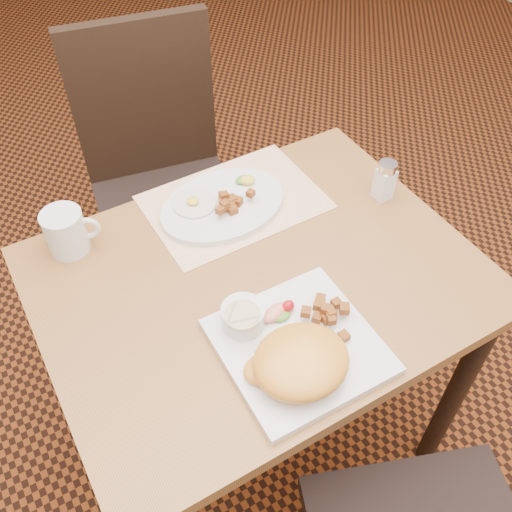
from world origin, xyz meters
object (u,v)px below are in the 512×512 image
object	(u,v)px
plate_square	(299,346)
coffee_mug	(67,232)
salt_shaker	(385,180)
plate_oval	(223,205)
chair_far	(160,171)
table	(259,307)

from	to	relation	value
plate_square	coffee_mug	world-z (taller)	coffee_mug
salt_shaker	coffee_mug	world-z (taller)	same
plate_square	plate_oval	xyz separation A→B (m)	(0.06, 0.41, 0.00)
chair_far	salt_shaker	world-z (taller)	chair_far
table	plate_oval	world-z (taller)	plate_oval
salt_shaker	coffee_mug	xyz separation A→B (m)	(-0.69, 0.21, -0.00)
table	plate_square	bearing A→B (deg)	-98.70
table	salt_shaker	distance (m)	0.41
table	coffee_mug	distance (m)	0.45
plate_square	salt_shaker	world-z (taller)	salt_shaker
chair_far	salt_shaker	bearing A→B (deg)	128.98
table	coffee_mug	size ratio (longest dim) A/B	7.80
plate_square	table	bearing A→B (deg)	81.30
coffee_mug	plate_oval	bearing A→B (deg)	-9.13
plate_oval	salt_shaker	xyz separation A→B (m)	(0.35, -0.15, 0.04)
plate_square	coffee_mug	xyz separation A→B (m)	(-0.28, 0.47, 0.04)
salt_shaker	plate_oval	bearing A→B (deg)	156.14
table	coffee_mug	world-z (taller)	coffee_mug
plate_square	plate_oval	distance (m)	0.42
salt_shaker	plate_square	bearing A→B (deg)	-147.40
table	coffee_mug	bearing A→B (deg)	138.97
plate_oval	salt_shaker	bearing A→B (deg)	-23.86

